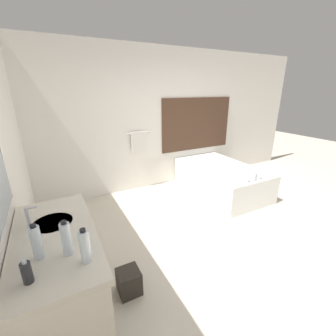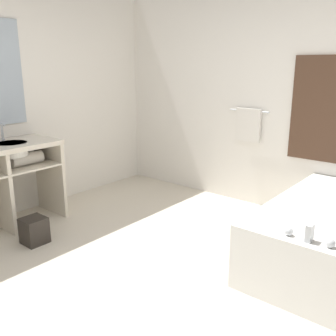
{
  "view_description": "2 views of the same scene",
  "coord_description": "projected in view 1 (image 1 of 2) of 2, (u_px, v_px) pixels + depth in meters",
  "views": [
    {
      "loc": [
        -1.8,
        -1.85,
        1.95
      ],
      "look_at": [
        -0.42,
        0.75,
        0.9
      ],
      "focal_mm": 24.0,
      "sensor_mm": 36.0,
      "label": 1
    },
    {
      "loc": [
        1.78,
        -1.88,
        1.67
      ],
      "look_at": [
        -0.35,
        0.71,
        0.75
      ],
      "focal_mm": 40.0,
      "sensor_mm": 36.0,
      "label": 2
    }
  ],
  "objects": [
    {
      "name": "water_bottle_3",
      "position": [
        85.0,
        246.0,
        1.41
      ],
      "size": [
        0.06,
        0.06,
        0.24
      ],
      "color": "white",
      "rests_on": "vanity_counter"
    },
    {
      "name": "sink_faucet",
      "position": [
        28.0,
        218.0,
        1.77
      ],
      "size": [
        0.09,
        0.04,
        0.18
      ],
      "color": "silver",
      "rests_on": "vanity_counter"
    },
    {
      "name": "water_bottle_2",
      "position": [
        37.0,
        242.0,
        1.44
      ],
      "size": [
        0.06,
        0.06,
        0.25
      ],
      "color": "white",
      "rests_on": "vanity_counter"
    },
    {
      "name": "bathtub",
      "position": [
        221.0,
        178.0,
        4.43
      ],
      "size": [
        1.09,
        1.79,
        0.64
      ],
      "color": "white",
      "rests_on": "ground_plane"
    },
    {
      "name": "wall_back_with_blinds",
      "position": [
        153.0,
        121.0,
        4.41
      ],
      "size": [
        7.4,
        0.13,
        2.7
      ],
      "color": "white",
      "rests_on": "ground_plane"
    },
    {
      "name": "ground_plane",
      "position": [
        222.0,
        244.0,
        2.98
      ],
      "size": [
        16.0,
        16.0,
        0.0
      ],
      "primitive_type": "plane",
      "color": "beige",
      "rests_on": "ground"
    },
    {
      "name": "waste_bin",
      "position": [
        129.0,
        282.0,
        2.24
      ],
      "size": [
        0.22,
        0.22,
        0.26
      ],
      "color": "#2D2823",
      "rests_on": "ground_plane"
    },
    {
      "name": "water_bottle_1",
      "position": [
        66.0,
        239.0,
        1.48
      ],
      "size": [
        0.06,
        0.06,
        0.25
      ],
      "color": "white",
      "rests_on": "vanity_counter"
    },
    {
      "name": "soap_dispenser",
      "position": [
        27.0,
        272.0,
        1.27
      ],
      "size": [
        0.06,
        0.06,
        0.16
      ],
      "color": "#28282D",
      "rests_on": "vanity_counter"
    },
    {
      "name": "vanity_counter",
      "position": [
        59.0,
        260.0,
        1.81
      ],
      "size": [
        0.59,
        1.27,
        0.9
      ],
      "color": "beige",
      "rests_on": "ground_plane"
    }
  ]
}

